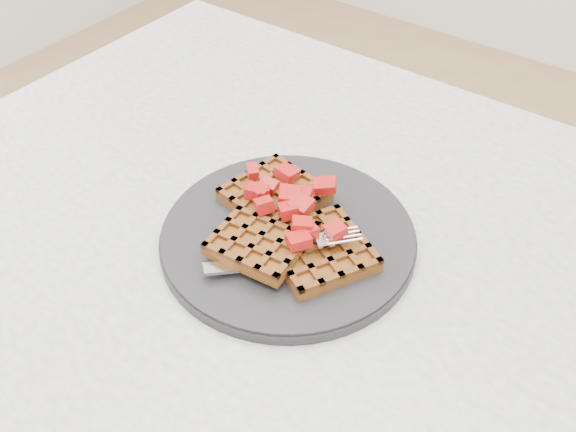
{
  "coord_description": "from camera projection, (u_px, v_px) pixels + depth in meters",
  "views": [
    {
      "loc": [
        0.24,
        -0.45,
        1.27
      ],
      "look_at": [
        -0.07,
        -0.02,
        0.79
      ],
      "focal_mm": 40.0,
      "sensor_mm": 36.0,
      "label": 1
    }
  ],
  "objects": [
    {
      "name": "table",
      "position": [
        347.0,
        321.0,
        0.79
      ],
      "size": [
        1.2,
        0.8,
        0.75
      ],
      "color": "silver",
      "rests_on": "ground"
    },
    {
      "name": "waffles",
      "position": [
        286.0,
        226.0,
        0.71
      ],
      "size": [
        0.22,
        0.18,
        0.03
      ],
      "color": "brown",
      "rests_on": "plate"
    },
    {
      "name": "fork",
      "position": [
        294.0,
        257.0,
        0.68
      ],
      "size": [
        0.14,
        0.15,
        0.02
      ],
      "primitive_type": null,
      "rotation": [
        0.0,
        0.0,
        -0.71
      ],
      "color": "silver",
      "rests_on": "plate"
    },
    {
      "name": "plate",
      "position": [
        288.0,
        237.0,
        0.73
      ],
      "size": [
        0.29,
        0.29,
        0.02
      ],
      "primitive_type": "cylinder",
      "color": "black",
      "rests_on": "table"
    },
    {
      "name": "strawberry_pile",
      "position": [
        288.0,
        207.0,
        0.7
      ],
      "size": [
        0.15,
        0.15,
        0.02
      ],
      "primitive_type": null,
      "color": "#960002",
      "rests_on": "waffles"
    }
  ]
}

